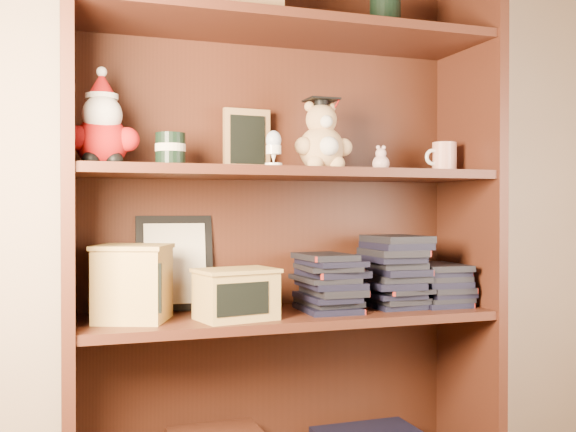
# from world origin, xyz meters

# --- Properties ---
(bookcase) EXTENTS (1.20, 0.35, 1.60)m
(bookcase) POSITION_xyz_m (0.10, 1.36, 0.78)
(bookcase) COLOR #441F13
(bookcase) RESTS_ON ground
(shelf_lower) EXTENTS (1.14, 0.33, 0.02)m
(shelf_lower) POSITION_xyz_m (0.10, 1.30, 0.54)
(shelf_lower) COLOR #441F13
(shelf_lower) RESTS_ON ground
(shelf_upper) EXTENTS (1.14, 0.33, 0.02)m
(shelf_upper) POSITION_xyz_m (0.10, 1.30, 0.94)
(shelf_upper) COLOR #441F13
(shelf_upper) RESTS_ON ground
(santa_plush) EXTENTS (0.18, 0.13, 0.26)m
(santa_plush) POSITION_xyz_m (-0.40, 1.30, 1.04)
(santa_plush) COLOR #A50F0F
(santa_plush) RESTS_ON shelf_upper
(teachers_tin) EXTENTS (0.08, 0.08, 0.09)m
(teachers_tin) POSITION_xyz_m (-0.23, 1.30, 1.00)
(teachers_tin) COLOR black
(teachers_tin) RESTS_ON shelf_upper
(chalkboard_plaque) EXTENTS (0.14, 0.08, 0.18)m
(chalkboard_plaque) POSITION_xyz_m (0.01, 1.42, 1.04)
(chalkboard_plaque) COLOR #9E7547
(chalkboard_plaque) RESTS_ON shelf_upper
(egg_cup) EXTENTS (0.05, 0.05, 0.10)m
(egg_cup) POSITION_xyz_m (0.03, 1.23, 1.00)
(egg_cup) COLOR white
(egg_cup) RESTS_ON shelf_upper
(grad_teddy_bear) EXTENTS (0.17, 0.15, 0.21)m
(grad_teddy_bear) POSITION_xyz_m (0.20, 1.30, 1.03)
(grad_teddy_bear) COLOR tan
(grad_teddy_bear) RESTS_ON shelf_upper
(pink_figurine) EXTENTS (0.05, 0.05, 0.08)m
(pink_figurine) POSITION_xyz_m (0.39, 1.30, 0.98)
(pink_figurine) COLOR #CFA4A0
(pink_figurine) RESTS_ON shelf_upper
(teacher_mug) EXTENTS (0.10, 0.07, 0.09)m
(teacher_mug) POSITION_xyz_m (0.60, 1.31, 1.00)
(teacher_mug) COLOR silver
(teacher_mug) RESTS_ON shelf_upper
(certificate_frame) EXTENTS (0.22, 0.06, 0.27)m
(certificate_frame) POSITION_xyz_m (-0.19, 1.44, 0.69)
(certificate_frame) COLOR black
(certificate_frame) RESTS_ON shelf_lower
(treats_box) EXTENTS (0.23, 0.23, 0.20)m
(treats_box) POSITION_xyz_m (-0.32, 1.30, 0.65)
(treats_box) COLOR tan
(treats_box) RESTS_ON shelf_lower
(pencils_box) EXTENTS (0.23, 0.18, 0.13)m
(pencils_box) POSITION_xyz_m (-0.07, 1.24, 0.62)
(pencils_box) COLOR tan
(pencils_box) RESTS_ON shelf_lower
(book_stack_left) EXTENTS (0.14, 0.20, 0.16)m
(book_stack_left) POSITION_xyz_m (0.22, 1.30, 0.63)
(book_stack_left) COLOR black
(book_stack_left) RESTS_ON shelf_lower
(book_stack_mid) EXTENTS (0.14, 0.20, 0.19)m
(book_stack_mid) POSITION_xyz_m (0.43, 1.30, 0.65)
(book_stack_mid) COLOR black
(book_stack_mid) RESTS_ON shelf_lower
(book_stack_right) EXTENTS (0.14, 0.20, 0.13)m
(book_stack_right) POSITION_xyz_m (0.58, 1.30, 0.61)
(book_stack_right) COLOR black
(book_stack_right) RESTS_ON shelf_lower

